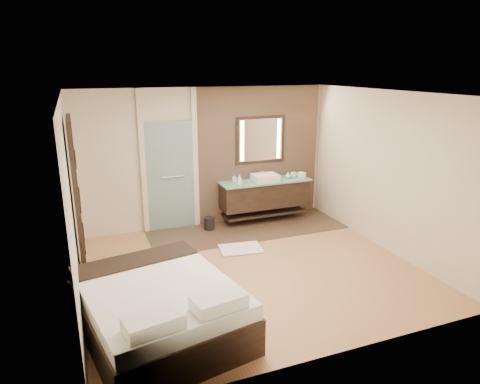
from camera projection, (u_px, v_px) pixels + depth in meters
name	position (u px, v px, depth m)	size (l,w,h in m)	color
floor	(250.00, 269.00, 6.73)	(5.00, 5.00, 0.00)	#A97446
tile_strip	(247.00, 229.00, 8.36)	(3.80, 1.30, 0.01)	#3E2D21
stone_wall	(259.00, 154.00, 8.70)	(2.60, 0.08, 2.70)	#A47B5E
vanity	(264.00, 194.00, 8.66)	(1.85, 0.55, 0.88)	black
mirror_unit	(260.00, 140.00, 8.57)	(1.06, 0.04, 0.96)	black
frosted_door	(170.00, 172.00, 8.11)	(1.10, 0.12, 2.70)	silver
shoji_partition	(78.00, 202.00, 6.08)	(0.06, 1.20, 2.40)	black
bed	(159.00, 309.00, 5.03)	(1.99, 2.32, 0.79)	black
bath_mat	(241.00, 249.00, 7.44)	(0.72, 0.50, 0.02)	white
waste_bin	(209.00, 224.00, 8.31)	(0.20, 0.20, 0.25)	black
tissue_box	(302.00, 175.00, 8.82)	(0.12, 0.12, 0.10)	white
soap_bottle_a	(240.00, 180.00, 8.25)	(0.08, 0.08, 0.20)	white
soap_bottle_b	(234.00, 178.00, 8.44)	(0.07, 0.07, 0.15)	#B2B2B2
soap_bottle_c	(288.00, 175.00, 8.73)	(0.10, 0.10, 0.13)	#BDEEE4
cup	(294.00, 175.00, 8.81)	(0.13, 0.13, 0.10)	silver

